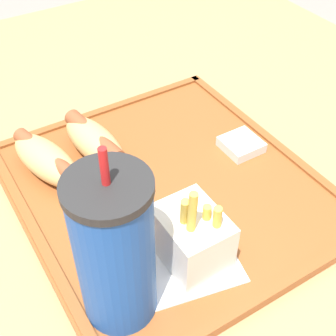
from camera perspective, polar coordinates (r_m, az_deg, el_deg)
dining_table at (r=0.91m, az=-1.35°, el=-17.46°), size 1.15×1.10×0.71m
food_tray at (r=0.60m, az=0.00°, el=-2.43°), size 0.39×0.36×0.01m
paper_napkin at (r=0.53m, az=1.52°, el=-9.88°), size 0.15×0.13×0.00m
soda_cup at (r=0.43m, az=-6.50°, el=-10.04°), size 0.08×0.08×0.21m
hot_dog_far at (r=0.62m, az=-14.67°, el=1.06°), size 0.13×0.08×0.04m
hot_dog_near at (r=0.64m, az=-8.96°, el=3.25°), size 0.13×0.06×0.04m
fries_carton at (r=0.50m, az=2.92°, el=-8.44°), size 0.08×0.06×0.11m
sauce_cup_mayo at (r=0.66m, az=8.92°, el=2.89°), size 0.05×0.05×0.02m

